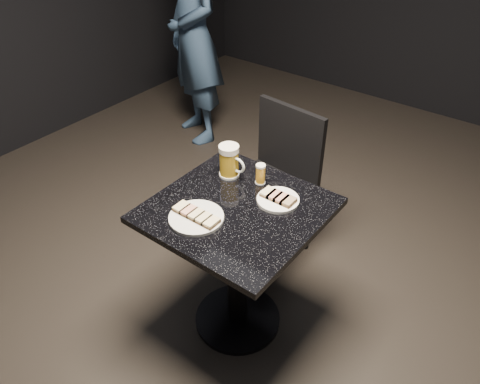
% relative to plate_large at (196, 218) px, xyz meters
% --- Properties ---
extents(floor, '(6.00, 6.00, 0.00)m').
position_rel_plate_large_xyz_m(floor, '(0.09, 0.17, -0.76)').
color(floor, black).
rests_on(floor, ground).
extents(plate_large, '(0.23, 0.23, 0.01)m').
position_rel_plate_large_xyz_m(plate_large, '(0.00, 0.00, 0.00)').
color(plate_large, silver).
rests_on(plate_large, table).
extents(plate_small, '(0.19, 0.19, 0.01)m').
position_rel_plate_large_xyz_m(plate_small, '(0.20, 0.31, 0.00)').
color(plate_small, white).
rests_on(plate_small, table).
extents(patron, '(0.73, 0.63, 1.70)m').
position_rel_plate_large_xyz_m(patron, '(-1.39, 1.55, 0.09)').
color(patron, navy).
rests_on(patron, floor).
extents(table, '(0.70, 0.70, 0.75)m').
position_rel_plate_large_xyz_m(table, '(0.09, 0.17, -0.25)').
color(table, black).
rests_on(table, floor).
extents(beer_mug, '(0.14, 0.10, 0.16)m').
position_rel_plate_large_xyz_m(beer_mug, '(-0.09, 0.34, 0.07)').
color(beer_mug, white).
rests_on(beer_mug, table).
extents(beer_tumbler, '(0.05, 0.05, 0.10)m').
position_rel_plate_large_xyz_m(beer_tumbler, '(0.06, 0.37, 0.04)').
color(beer_tumbler, silver).
rests_on(beer_tumbler, table).
extents(chair, '(0.48, 0.48, 0.89)m').
position_rel_plate_large_xyz_m(chair, '(-0.11, 0.76, -0.25)').
color(chair, black).
rests_on(chair, floor).
extents(canapes_on_plate_large, '(0.21, 0.07, 0.02)m').
position_rel_plate_large_xyz_m(canapes_on_plate_large, '(0.00, 0.00, 0.02)').
color(canapes_on_plate_large, '#4C3521').
rests_on(canapes_on_plate_large, plate_large).
extents(canapes_on_plate_small, '(0.15, 0.07, 0.02)m').
position_rel_plate_large_xyz_m(canapes_on_plate_small, '(0.20, 0.31, 0.02)').
color(canapes_on_plate_small, '#4C3521').
rests_on(canapes_on_plate_small, plate_small).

